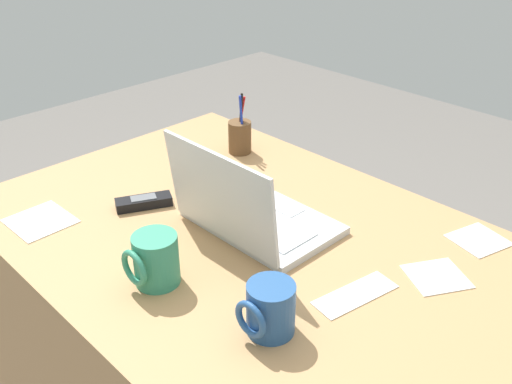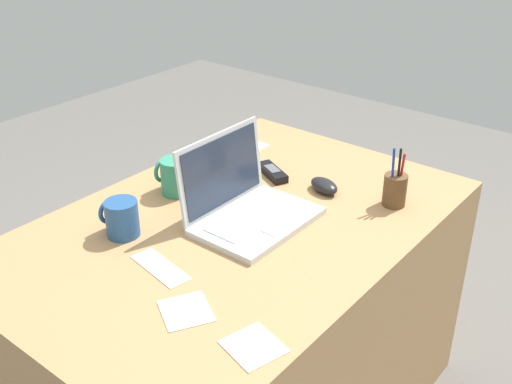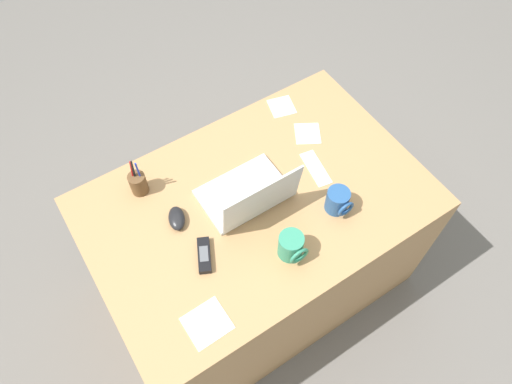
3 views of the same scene
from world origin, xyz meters
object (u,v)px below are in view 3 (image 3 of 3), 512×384
at_px(computer_mouse, 177,218).
at_px(laptop, 249,195).
at_px(cordless_phone, 204,255).
at_px(coffee_mug_white, 291,246).
at_px(coffee_mug_tall, 338,201).
at_px(pen_holder, 138,183).

bearing_deg(computer_mouse, laptop, -175.55).
distance_m(laptop, cordless_phone, 0.28).
distance_m(coffee_mug_white, coffee_mug_tall, 0.26).
bearing_deg(computer_mouse, coffee_mug_tall, 172.24).
xyz_separation_m(coffee_mug_tall, cordless_phone, (0.52, -0.10, -0.04)).
xyz_separation_m(laptop, coffee_mug_tall, (-0.26, 0.20, 0.00)).
bearing_deg(cordless_phone, coffee_mug_tall, 169.70).
distance_m(laptop, pen_holder, 0.43).
relative_size(laptop, cordless_phone, 2.38).
height_order(laptop, computer_mouse, laptop).
bearing_deg(cordless_phone, laptop, -157.30).
bearing_deg(coffee_mug_white, coffee_mug_tall, -166.77).
distance_m(laptop, coffee_mug_white, 0.26).
bearing_deg(computer_mouse, coffee_mug_white, 149.29).
bearing_deg(coffee_mug_white, computer_mouse, -50.46).
distance_m(computer_mouse, pen_holder, 0.21).
relative_size(laptop, computer_mouse, 3.24).
bearing_deg(coffee_mug_tall, coffee_mug_white, 13.23).
relative_size(computer_mouse, coffee_mug_white, 0.97).
bearing_deg(pen_holder, computer_mouse, 105.56).
height_order(coffee_mug_tall, cordless_phone, coffee_mug_tall).
bearing_deg(laptop, computer_mouse, -15.30).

